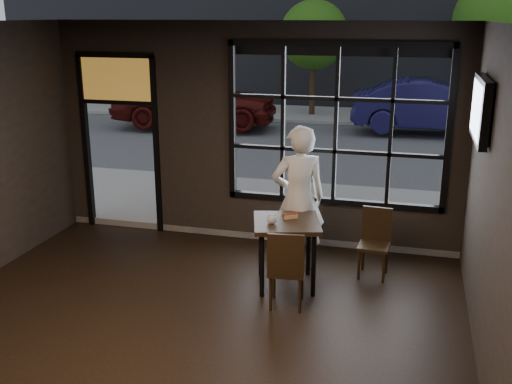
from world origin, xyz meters
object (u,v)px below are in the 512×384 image
(chair_near, at_px, (287,267))
(navy_car, at_px, (432,106))
(man, at_px, (298,199))
(cafe_table, at_px, (286,253))

(chair_near, bearing_deg, navy_car, -105.38)
(man, xyz_separation_m, navy_car, (1.85, 9.97, -0.15))
(chair_near, bearing_deg, cafe_table, -83.40)
(cafe_table, bearing_deg, man, 70.77)
(man, bearing_deg, cafe_table, 62.95)
(cafe_table, relative_size, man, 0.44)
(chair_near, xyz_separation_m, man, (-0.08, 1.08, 0.50))
(cafe_table, bearing_deg, chair_near, -92.73)
(cafe_table, relative_size, chair_near, 0.90)
(cafe_table, distance_m, navy_car, 10.71)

